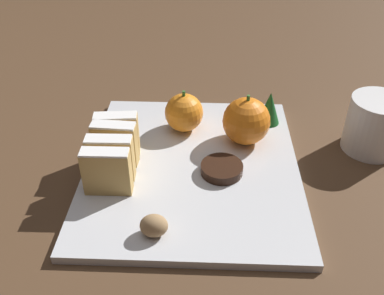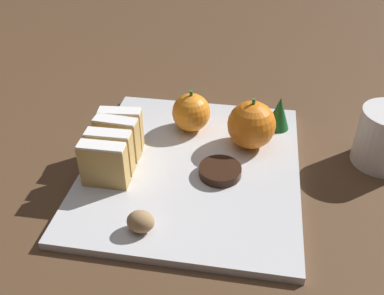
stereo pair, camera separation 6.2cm
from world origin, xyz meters
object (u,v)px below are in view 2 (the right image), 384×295
at_px(orange_near, 191,112).
at_px(chocolate_cookie, 220,171).
at_px(orange_far, 251,125).
at_px(walnut, 141,222).

xyz_separation_m(orange_near, chocolate_cookie, (0.06, -0.11, -0.02)).
xyz_separation_m(orange_far, chocolate_cookie, (-0.04, -0.08, -0.03)).
bearing_deg(orange_far, walnut, -120.93).
bearing_deg(orange_near, orange_far, -17.32).
xyz_separation_m(walnut, chocolate_cookie, (0.08, 0.12, -0.01)).
relative_size(orange_far, chocolate_cookie, 1.35).
bearing_deg(orange_far, orange_near, 162.68).
height_order(orange_near, walnut, orange_near).
bearing_deg(chocolate_cookie, orange_near, 118.26).
bearing_deg(orange_near, chocolate_cookie, -61.74).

